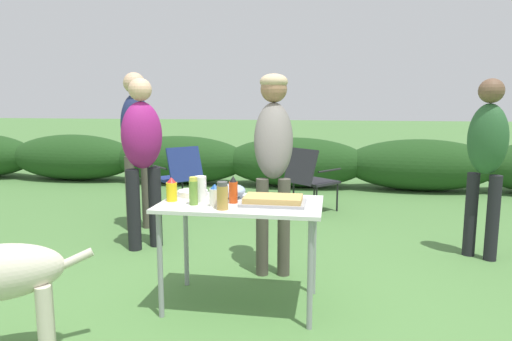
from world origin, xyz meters
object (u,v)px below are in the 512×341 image
plate_stack (193,193)px  mustard_bottle (172,190)px  food_tray (273,200)px  standing_person_in_red_jacket (273,146)px  paper_cup_stack (201,189)px  standing_person_in_gray_fleece (142,148)px  standing_person_in_navy_coat (487,151)px  camp_chair_near_hedge (310,176)px  standing_person_in_dark_puffer (136,134)px  mayo_bottle (215,195)px  relish_jar (193,191)px  spice_jar (222,196)px  hot_sauce_bottle (233,190)px  mixing_bowl (230,191)px  folding_table (241,213)px  camp_chair_green_behind_table (179,174)px

plate_stack → mustard_bottle: mustard_bottle is taller
food_tray → standing_person_in_red_jacket: standing_person_in_red_jacket is taller
paper_cup_stack → standing_person_in_gray_fleece: size_ratio=0.11×
plate_stack → standing_person_in_gray_fleece: (-0.78, 0.93, 0.22)m
standing_person_in_navy_coat → camp_chair_near_hedge: 2.25m
plate_stack → standing_person_in_dark_puffer: bearing=125.9°
paper_cup_stack → mayo_bottle: paper_cup_stack is taller
relish_jar → standing_person_in_gray_fleece: 1.49m
spice_jar → hot_sauce_bottle: 0.20m
mixing_bowl → paper_cup_stack: size_ratio=1.21×
spice_jar → mayo_bottle: spice_jar is taller
relish_jar → mustard_bottle: size_ratio=1.13×
folding_table → relish_jar: 0.36m
paper_cup_stack → standing_person_in_navy_coat: (2.23, 1.35, 0.15)m
mixing_bowl → spice_jar: (0.03, -0.36, 0.04)m
paper_cup_stack → camp_chair_near_hedge: 2.90m
paper_cup_stack → mayo_bottle: 0.16m
food_tray → hot_sauce_bottle: 0.28m
mixing_bowl → paper_cup_stack: bearing=-134.1°
food_tray → spice_jar: spice_jar is taller
plate_stack → relish_jar: (0.09, -0.27, 0.07)m
food_tray → plate_stack: (-0.62, 0.18, -0.01)m
standing_person_in_navy_coat → camp_chair_near_hedge: bearing=173.6°
food_tray → standing_person_in_red_jacket: 0.80m
camp_chair_near_hedge → standing_person_in_gray_fleece: bearing=-91.6°
standing_person_in_gray_fleece → mixing_bowl: bearing=-85.4°
mixing_bowl → standing_person_in_red_jacket: 0.68m
spice_jar → food_tray: bearing=33.3°
mixing_bowl → hot_sauce_bottle: hot_sauce_bottle is taller
hot_sauce_bottle → standing_person_in_red_jacket: size_ratio=0.11×
standing_person_in_red_jacket → camp_chair_green_behind_table: bearing=119.7°
relish_jar → standing_person_in_red_jacket: standing_person_in_red_jacket is taller
food_tray → mayo_bottle: 0.39m
spice_jar → standing_person_in_red_jacket: 0.98m
mixing_bowl → hot_sauce_bottle: bearing=-70.8°
relish_jar → standing_person_in_navy_coat: standing_person_in_navy_coat is taller
folding_table → standing_person_in_gray_fleece: bearing=137.4°
standing_person_in_red_jacket → standing_person_in_dark_puffer: bearing=141.7°
hot_sauce_bottle → standing_person_in_dark_puffer: standing_person_in_dark_puffer is taller
hot_sauce_bottle → folding_table: bearing=26.0°
food_tray → standing_person_in_red_jacket: bearing=97.4°
plate_stack → mixing_bowl: (0.29, -0.02, 0.03)m
spice_jar → standing_person_in_red_jacket: bearing=77.6°
paper_cup_stack → mustard_bottle: 0.21m
plate_stack → relish_jar: size_ratio=1.17×
relish_jar → standing_person_in_gray_fleece: bearing=126.1°
folding_table → camp_chair_green_behind_table: bearing=117.0°
standing_person_in_dark_puffer → camp_chair_near_hedge: (1.84, 1.09, -0.60)m
mustard_bottle → standing_person_in_red_jacket: size_ratio=0.10×
standing_person_in_red_jacket → plate_stack: bearing=-140.2°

